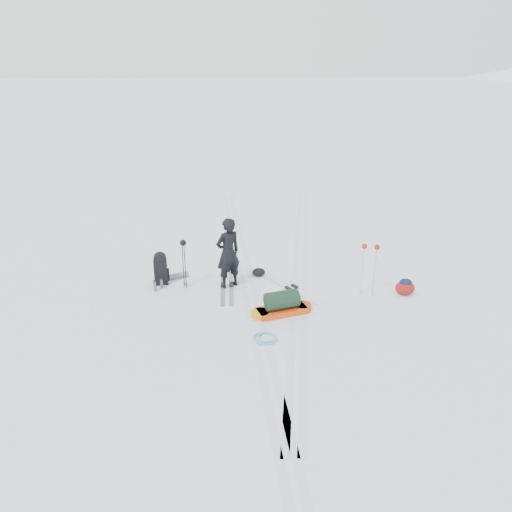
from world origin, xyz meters
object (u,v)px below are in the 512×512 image
object	(u,v)px
skier	(228,253)
expedition_rucksack	(163,269)
pulk_sled	(282,305)
ski_poles_black	(183,249)

from	to	relation	value
skier	expedition_rucksack	distance (m)	1.68
pulk_sled	expedition_rucksack	distance (m)	3.20
pulk_sled	skier	bearing A→B (deg)	112.51
pulk_sled	expedition_rucksack	xyz separation A→B (m)	(-2.74, 1.65, 0.17)
expedition_rucksack	ski_poles_black	xyz separation A→B (m)	(0.55, -0.25, 0.62)
pulk_sled	ski_poles_black	size ratio (longest dim) A/B	1.18
skier	ski_poles_black	world-z (taller)	skier
expedition_rucksack	ski_poles_black	world-z (taller)	ski_poles_black
pulk_sled	expedition_rucksack	world-z (taller)	expedition_rucksack
skier	expedition_rucksack	bearing A→B (deg)	-41.03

